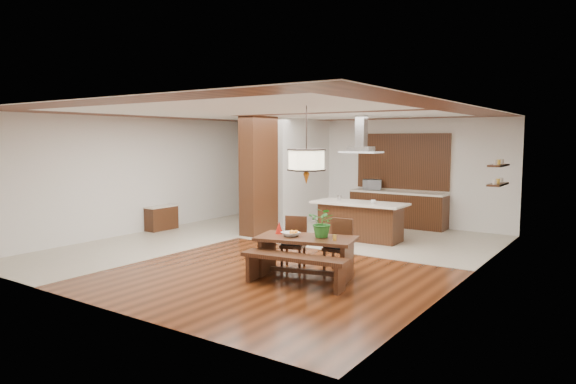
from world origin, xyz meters
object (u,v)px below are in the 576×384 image
Objects in this scene: fruit_bowl at (291,234)px; island_cup at (373,202)px; hallway_console at (162,218)px; dining_chair_left at (293,243)px; pendant_lantern at (306,145)px; kitchen_island at (360,221)px; foliage_plant at (323,222)px; dining_bench at (294,271)px; dining_chair_right at (337,246)px; microwave at (372,185)px; range_hood at (361,134)px; dining_table at (306,248)px.

island_cup is (-0.09, 3.45, 0.21)m from fruit_bowl.
hallway_console is 5.16m from dining_chair_left.
pendant_lantern reaches higher than kitchen_island.
dining_chair_left is 3.11× the size of fruit_bowl.
foliage_plant is at bearing -75.35° from kitchen_island.
hallway_console is 2.94× the size of fruit_bowl.
dining_bench is 1.91× the size of dining_chair_left.
hallway_console is 6.01m from foliage_plant.
dining_chair_right is 0.67m from foliage_plant.
pendant_lantern is 2.58× the size of microwave.
range_hood is (-0.98, 2.84, 2.00)m from dining_chair_right.
pendant_lantern reaches higher than microwave.
hallway_console is 6.08m from pendant_lantern.
fruit_bowl is (-0.39, 0.48, 0.48)m from dining_bench.
dining_bench is 16.34× the size of island_cup.
dining_chair_right is 3.13× the size of fruit_bowl.
microwave is (-1.63, 6.32, 0.84)m from dining_bench.
dining_table is at bearing -152.87° from foliage_plant.
hallway_console is 8.07× the size of island_cup.
foliage_plant is at bearing 27.13° from pendant_lantern.
foliage_plant is (0.25, 0.13, -1.30)m from pendant_lantern.
pendant_lantern is at bearing -152.87° from foliage_plant.
dining_chair_left is 0.83m from dining_chair_right.
dining_chair_right is at bearing 83.65° from dining_bench.
hallway_console is 1.73× the size of microwave.
dining_chair_right is 3.00m from kitchen_island.
pendant_lantern is at bearing -54.57° from dining_chair_left.
dining_table reaches higher than hallway_console.
dining_chair_right reaches higher than fruit_bowl.
island_cup is at bearing 17.67° from hallway_console.
pendant_lantern is 0.60× the size of kitchen_island.
hallway_console reaches higher than dining_bench.
foliage_plant is (0.78, -0.26, 0.48)m from dining_chair_left.
pendant_lantern reaches higher than hallway_console.
dining_chair_left is 1.00× the size of dining_chair_right.
island_cup is (-0.59, 3.22, -0.01)m from foliage_plant.
microwave is (-1.74, 5.61, 0.14)m from foliage_plant.
kitchen_island is at bearing 75.16° from dining_chair_left.
dining_chair_left is at bearing -14.70° from hallway_console.
dining_chair_right is (0.13, 1.17, 0.22)m from dining_bench.
range_hood reaches higher than island_cup.
island_cup is 0.21× the size of microwave.
foliage_plant reaches higher than dining_table.
dining_chair_left is (4.99, -1.31, 0.15)m from hallway_console.
island_cup reaches higher than dining_chair_right.
kitchen_island is 20.03× the size of island_cup.
pendant_lantern reaches higher than foliage_plant.
island_cup is (0.19, 2.96, 0.47)m from dining_chair_left.
pendant_lantern and range_hood have the same top height.
dining_table is at bearing -117.31° from dining_chair_right.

